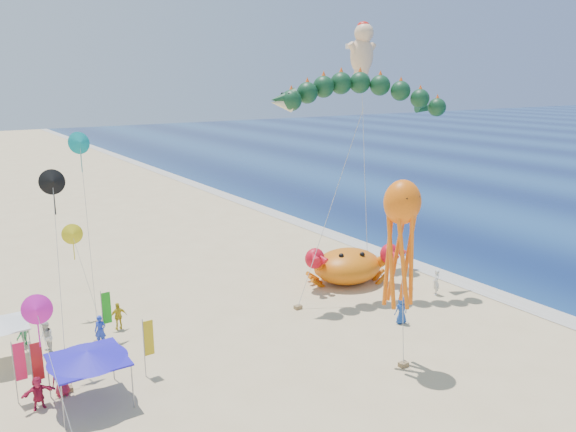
{
  "coord_description": "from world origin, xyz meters",
  "views": [
    {
      "loc": [
        -21.25,
        -27.09,
        15.04
      ],
      "look_at": [
        -2.0,
        2.0,
        6.5
      ],
      "focal_mm": 35.0,
      "sensor_mm": 36.0,
      "label": 1
    }
  ],
  "objects_px": {
    "octopus_kite": "(401,234)",
    "dragon_kite": "(361,100)",
    "crab_inflatable": "(349,265)",
    "canopy_blue": "(88,356)",
    "cherub_kite": "(362,49)"
  },
  "relations": [
    {
      "from": "octopus_kite",
      "to": "canopy_blue",
      "type": "distance_m",
      "value": 16.44
    },
    {
      "from": "crab_inflatable",
      "to": "octopus_kite",
      "type": "distance_m",
      "value": 13.7
    },
    {
      "from": "crab_inflatable",
      "to": "cherub_kite",
      "type": "relative_size",
      "value": 0.37
    },
    {
      "from": "crab_inflatable",
      "to": "octopus_kite",
      "type": "bearing_deg",
      "value": -117.74
    },
    {
      "from": "crab_inflatable",
      "to": "dragon_kite",
      "type": "bearing_deg",
      "value": -111.88
    },
    {
      "from": "crab_inflatable",
      "to": "canopy_blue",
      "type": "height_order",
      "value": "crab_inflatable"
    },
    {
      "from": "octopus_kite",
      "to": "canopy_blue",
      "type": "relative_size",
      "value": 2.76
    },
    {
      "from": "crab_inflatable",
      "to": "dragon_kite",
      "type": "xyz_separation_m",
      "value": [
        -0.66,
        -1.64,
        12.28
      ]
    },
    {
      "from": "dragon_kite",
      "to": "octopus_kite",
      "type": "height_order",
      "value": "dragon_kite"
    },
    {
      "from": "dragon_kite",
      "to": "cherub_kite",
      "type": "xyz_separation_m",
      "value": [
        5.01,
        5.87,
        3.63
      ]
    },
    {
      "from": "crab_inflatable",
      "to": "canopy_blue",
      "type": "relative_size",
      "value": 1.98
    },
    {
      "from": "cherub_kite",
      "to": "canopy_blue",
      "type": "height_order",
      "value": "cherub_kite"
    },
    {
      "from": "octopus_kite",
      "to": "dragon_kite",
      "type": "bearing_deg",
      "value": 61.28
    },
    {
      "from": "crab_inflatable",
      "to": "octopus_kite",
      "type": "relative_size",
      "value": 0.72
    },
    {
      "from": "crab_inflatable",
      "to": "cherub_kite",
      "type": "height_order",
      "value": "cherub_kite"
    }
  ]
}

